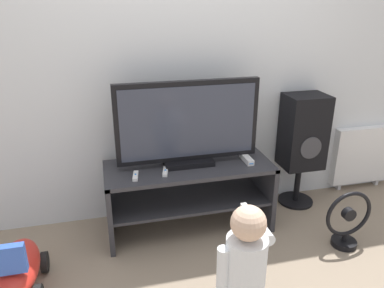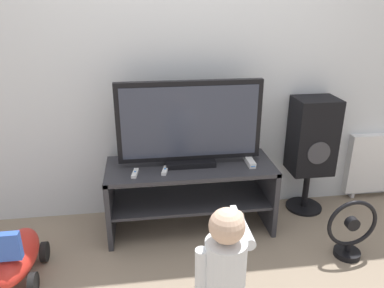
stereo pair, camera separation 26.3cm
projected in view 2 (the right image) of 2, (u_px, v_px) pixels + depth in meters
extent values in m
plane|color=gray|center=(195.00, 244.00, 2.77)|extent=(16.00, 16.00, 0.00)
cube|color=silver|center=(184.00, 55.00, 2.82)|extent=(10.00, 0.06, 2.60)
cube|color=#2D2D33|center=(190.00, 167.00, 2.81)|extent=(1.25, 0.49, 0.03)
cube|color=#2D2D33|center=(190.00, 199.00, 2.91)|extent=(1.21, 0.45, 0.02)
cube|color=#2D2D33|center=(110.00, 202.00, 2.82)|extent=(0.04, 0.49, 0.54)
cube|color=#2D2D33|center=(266.00, 191.00, 2.98)|extent=(0.04, 0.49, 0.54)
cube|color=black|center=(190.00, 161.00, 2.82)|extent=(0.37, 0.20, 0.04)
cube|color=black|center=(190.00, 121.00, 2.70)|extent=(1.05, 0.05, 0.59)
cube|color=#333847|center=(190.00, 122.00, 2.67)|extent=(0.98, 0.01, 0.52)
cube|color=white|center=(249.00, 161.00, 2.82)|extent=(0.05, 0.19, 0.04)
cube|color=#3F8CE5|center=(253.00, 167.00, 2.73)|extent=(0.03, 0.00, 0.01)
cube|color=white|center=(135.00, 173.00, 2.64)|extent=(0.06, 0.13, 0.02)
cylinder|color=#337FD8|center=(135.00, 172.00, 2.64)|extent=(0.01, 0.01, 0.00)
cube|color=white|center=(165.00, 170.00, 2.69)|extent=(0.06, 0.13, 0.02)
cylinder|color=#337FD8|center=(165.00, 169.00, 2.68)|extent=(0.01, 0.01, 0.00)
cylinder|color=white|center=(225.00, 267.00, 1.83)|extent=(0.21, 0.21, 0.30)
sphere|color=beige|center=(227.00, 226.00, 1.74)|extent=(0.17, 0.17, 0.17)
cylinder|color=white|center=(201.00, 271.00, 1.82)|extent=(0.06, 0.06, 0.25)
cylinder|color=white|center=(243.00, 230.00, 1.92)|extent=(0.06, 0.25, 0.06)
sphere|color=beige|center=(237.00, 217.00, 2.03)|extent=(0.08, 0.08, 0.08)
cube|color=white|center=(235.00, 213.00, 2.07)|extent=(0.03, 0.13, 0.02)
cylinder|color=black|center=(304.00, 206.00, 3.25)|extent=(0.30, 0.30, 0.02)
cylinder|color=black|center=(306.00, 189.00, 3.19)|extent=(0.05, 0.05, 0.36)
cube|color=black|center=(313.00, 136.00, 3.01)|extent=(0.34, 0.27, 0.62)
cylinder|color=#38383D|center=(319.00, 153.00, 2.91)|extent=(0.19, 0.01, 0.19)
cylinder|color=black|center=(347.00, 253.00, 2.65)|extent=(0.18, 0.18, 0.04)
cylinder|color=black|center=(348.00, 247.00, 2.63)|extent=(0.04, 0.04, 0.06)
torus|color=black|center=(352.00, 224.00, 2.56)|extent=(0.36, 0.03, 0.36)
cylinder|color=black|center=(352.00, 224.00, 2.56)|extent=(0.09, 0.05, 0.09)
ellipsoid|color=red|center=(16.00, 256.00, 2.39)|extent=(0.26, 0.56, 0.20)
cube|color=blue|center=(2.00, 247.00, 2.18)|extent=(0.21, 0.05, 0.18)
cylinder|color=black|center=(5.00, 255.00, 2.55)|extent=(0.04, 0.14, 0.14)
cylinder|color=black|center=(45.00, 252.00, 2.58)|extent=(0.04, 0.14, 0.14)
cylinder|color=black|center=(33.00, 283.00, 2.30)|extent=(0.04, 0.14, 0.14)
cube|color=white|center=(379.00, 163.00, 3.33)|extent=(0.59, 0.08, 0.54)
cube|color=silver|center=(352.00, 194.00, 3.42)|extent=(0.03, 0.05, 0.06)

